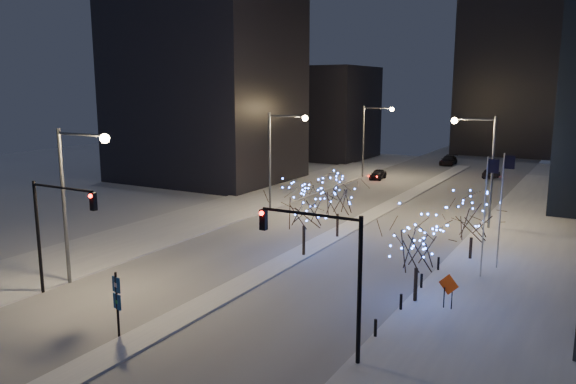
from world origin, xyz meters
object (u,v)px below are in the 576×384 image
Objects in this scene: street_lamp_w_mid at (279,148)px; traffic_signal_west at (54,221)px; street_lamp_w_near at (74,186)px; construction_sign at (448,288)px; car_near at (378,174)px; car_mid at (491,174)px; holiday_tree_median_far at (338,195)px; wayfinding_sign at (117,298)px; holiday_tree_plaza_far at (473,217)px; street_lamp_w_far at (371,131)px; traffic_signal_east at (328,260)px; holiday_tree_plaza_near at (417,243)px; holiday_tree_median_near at (304,205)px; street_lamp_east at (482,157)px; car_far at (448,160)px.

traffic_signal_west is (0.50, -27.00, -1.74)m from street_lamp_w_mid.
street_lamp_w_near reaches higher than construction_sign.
car_near is 1.05× the size of car_mid.
holiday_tree_median_far is 22.95m from wayfinding_sign.
street_lamp_w_near is 1.43× the size of traffic_signal_west.
construction_sign is at bearing -84.94° from holiday_tree_plaza_far.
street_lamp_w_far is 1.43× the size of traffic_signal_east.
holiday_tree_median_far is (8.94, 20.59, -1.06)m from traffic_signal_west.
construction_sign is (19.87, -41.80, 0.69)m from car_near.
holiday_tree_plaza_near is at bearing -41.68° from street_lamp_w_mid.
car_near is at bearing 129.99° from construction_sign.
street_lamp_w_far is 32.92m from holiday_tree_median_far.
traffic_signal_east is at bearing -97.88° from holiday_tree_plaza_far.
holiday_tree_median_near is at bearing 171.34° from construction_sign.
street_lamp_w_near and street_lamp_east have the same top height.
holiday_tree_median_far is at bearing 113.31° from traffic_signal_east.
holiday_tree_median_far is (9.44, -6.42, -2.80)m from street_lamp_w_mid.
street_lamp_w_mid is 1.95× the size of car_far.
construction_sign is at bearing -83.41° from street_lamp_east.
traffic_signal_west is at bearing 175.84° from wayfinding_sign.
street_lamp_w_near reaches higher than traffic_signal_east.
street_lamp_w_far reaches higher than wayfinding_sign.
holiday_tree_plaza_far is (11.04, -0.79, -0.48)m from holiday_tree_median_far.
traffic_signal_east is 53.00m from car_near.
wayfinding_sign is at bearing -162.13° from traffic_signal_east.
holiday_tree_plaza_far is (18.96, -31.45, 2.54)m from car_near.
holiday_tree_median_far is at bearing -87.14° from car_far.
street_lamp_w_near is at bearing -146.26° from construction_sign.
street_lamp_w_far is 52.04m from traffic_signal_west.
holiday_tree_plaza_near is (0.42, -20.30, -2.80)m from street_lamp_east.
street_lamp_east is at bearing 106.00° from car_mid.
street_lamp_w_far reaches higher than holiday_tree_median_far.
street_lamp_w_near reaches higher than car_mid.
street_lamp_w_mid is 36.43m from car_mid.
car_near is at bearing -104.57° from car_far.
holiday_tree_median_far is (3.09, -50.14, 2.96)m from car_far.
holiday_tree_plaza_far reaches higher than wayfinding_sign.
holiday_tree_plaza_near is at bearing -95.89° from holiday_tree_plaza_far.
street_lamp_w_mid is at bearing 160.61° from holiday_tree_plaza_far.
street_lamp_w_mid is 2.62× the size of car_mid.
car_near is at bearing -26.43° from street_lamp_w_far.
car_mid is 50.29m from holiday_tree_plaza_near.
holiday_tree_plaza_far is at bearing -81.87° from street_lamp_east.
traffic_signal_west reaches higher than holiday_tree_median_far.
holiday_tree_median_far is (-9.58, -9.42, -2.75)m from street_lamp_east.
street_lamp_w_mid is 4.91× the size of construction_sign.
holiday_tree_median_near is at bearing 58.48° from traffic_signal_west.
car_far is at bearing 118.35° from construction_sign.
traffic_signal_east is 1.31× the size of holiday_tree_plaza_near.
traffic_signal_west is at bearing -95.34° from car_near.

